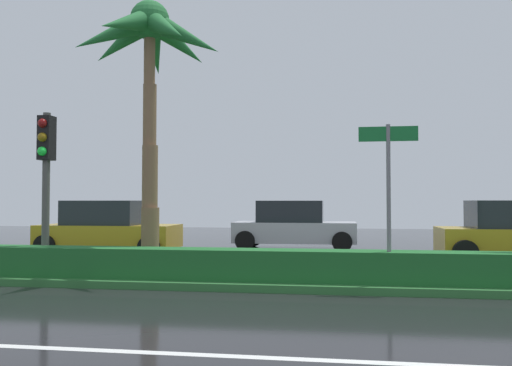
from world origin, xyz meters
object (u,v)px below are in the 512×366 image
object	(u,v)px
traffic_signal_median_left	(46,162)
car_in_traffic_second	(294,226)
car_in_traffic_leading	(108,229)
palm_tree_mid_left	(149,49)
street_name_sign	(389,181)

from	to	relation	value
traffic_signal_median_left	car_in_traffic_second	distance (m)	9.73
traffic_signal_median_left	car_in_traffic_leading	bearing A→B (deg)	100.20
palm_tree_mid_left	street_name_sign	size ratio (longest dim) A/B	2.06
palm_tree_mid_left	street_name_sign	bearing A→B (deg)	-14.39
street_name_sign	car_in_traffic_leading	size ratio (longest dim) A/B	0.70
street_name_sign	car_in_traffic_second	size ratio (longest dim) A/B	0.70
street_name_sign	car_in_traffic_second	bearing A→B (deg)	105.98
car_in_traffic_leading	traffic_signal_median_left	bearing A→B (deg)	-79.80
car_in_traffic_leading	car_in_traffic_second	distance (m)	6.41
car_in_traffic_second	street_name_sign	bearing A→B (deg)	-74.02
palm_tree_mid_left	traffic_signal_median_left	world-z (taller)	palm_tree_mid_left
palm_tree_mid_left	car_in_traffic_leading	distance (m)	6.80
street_name_sign	car_in_traffic_leading	distance (m)	9.98
palm_tree_mid_left	car_in_traffic_leading	bearing A→B (deg)	124.03
street_name_sign	car_in_traffic_leading	xyz separation A→B (m)	(-8.13, 5.66, -1.25)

